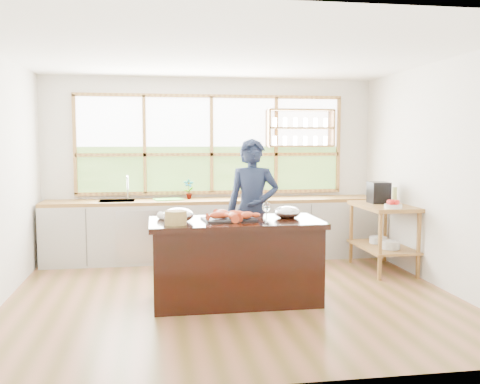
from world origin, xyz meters
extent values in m
plane|color=#9A6040|center=(0.00, 0.00, 0.00)|extent=(5.00, 5.00, 0.00)
cube|color=silver|center=(0.00, 2.25, 1.35)|extent=(5.00, 0.02, 2.70)
cube|color=silver|center=(0.00, -2.25, 1.35)|extent=(5.00, 0.02, 2.70)
cube|color=silver|center=(2.50, 0.00, 1.35)|extent=(0.02, 4.50, 2.70)
cube|color=white|center=(0.00, 0.00, 2.70)|extent=(5.00, 4.50, 0.02)
cube|color=#B68D46|center=(0.00, 2.22, 1.70)|extent=(4.05, 0.06, 1.50)
cube|color=silver|center=(0.00, 2.24, 2.05)|extent=(3.98, 0.01, 0.75)
cube|color=#3A631C|center=(0.00, 2.24, 1.32)|extent=(3.98, 0.01, 0.70)
cube|color=#B68D46|center=(1.35, 2.11, 2.23)|extent=(1.00, 0.28, 0.03)
cube|color=#B68D46|center=(1.35, 2.11, 1.95)|extent=(1.00, 0.28, 0.03)
cube|color=#B68D46|center=(1.35, 2.11, 1.67)|extent=(1.00, 0.28, 0.03)
cube|color=#B68D46|center=(0.85, 2.11, 1.95)|extent=(0.03, 0.28, 0.55)
cube|color=#B68D46|center=(1.85, 2.11, 1.95)|extent=(0.03, 0.28, 0.55)
cube|color=#ACABA2|center=(0.00, 1.94, 0.42)|extent=(4.90, 0.62, 0.85)
cube|color=#B4B7BB|center=(-1.10, 1.62, 0.43)|extent=(0.60, 0.01, 0.72)
cube|color=olive|center=(0.00, 1.94, 0.88)|extent=(4.90, 0.62, 0.05)
cube|color=#B4B7BB|center=(-1.40, 1.94, 0.82)|extent=(0.50, 0.42, 0.16)
cube|color=olive|center=(2.45, 0.40, 0.45)|extent=(0.04, 0.04, 0.90)
cube|color=olive|center=(2.45, 1.40, 0.45)|extent=(0.04, 0.04, 0.90)
cube|color=olive|center=(1.93, 0.40, 0.45)|extent=(0.04, 0.04, 0.90)
cube|color=olive|center=(1.93, 1.40, 0.45)|extent=(0.04, 0.04, 0.90)
cube|color=olive|center=(2.19, 0.90, 0.32)|extent=(0.62, 1.10, 0.03)
cube|color=olive|center=(2.19, 0.90, 0.88)|extent=(0.62, 1.10, 0.05)
cylinder|color=silver|center=(2.19, 0.65, 0.39)|extent=(0.24, 0.24, 0.11)
cylinder|color=silver|center=(2.19, 1.05, 0.38)|extent=(0.24, 0.24, 0.09)
cube|color=black|center=(0.00, -0.20, 0.42)|extent=(1.77, 0.82, 0.84)
cube|color=black|center=(0.00, -0.20, 0.87)|extent=(1.85, 0.90, 0.06)
imported|color=#161E36|center=(0.34, 0.64, 0.89)|extent=(0.73, 0.57, 1.78)
imported|color=slate|center=(-0.37, 2.00, 1.05)|extent=(0.16, 0.11, 0.30)
cube|color=#51BB3D|center=(-0.66, 1.94, 0.91)|extent=(0.45, 0.37, 0.01)
cube|color=black|center=(2.19, 1.07, 1.05)|extent=(0.26, 0.28, 0.29)
cylinder|color=#95A656|center=(2.24, 0.68, 1.03)|extent=(0.07, 0.07, 0.25)
cylinder|color=silver|center=(2.14, 0.50, 0.93)|extent=(0.23, 0.23, 0.05)
sphere|color=red|center=(2.19, 0.50, 0.97)|extent=(0.07, 0.07, 0.07)
sphere|color=red|center=(2.16, 0.55, 0.97)|extent=(0.07, 0.07, 0.07)
sphere|color=red|center=(2.10, 0.53, 0.97)|extent=(0.07, 0.07, 0.07)
sphere|color=red|center=(2.10, 0.47, 0.97)|extent=(0.07, 0.07, 0.07)
sphere|color=red|center=(2.16, 0.45, 0.97)|extent=(0.07, 0.07, 0.07)
cube|color=black|center=(-0.07, -0.19, 0.91)|extent=(0.59, 0.46, 0.02)
ellipsoid|color=#DA4C19|center=(-0.19, -0.24, 0.96)|extent=(0.23, 0.15, 0.08)
ellipsoid|color=#DA4C19|center=(0.01, -0.17, 0.96)|extent=(0.23, 0.14, 0.08)
ellipsoid|color=#DA4C19|center=(0.11, -0.29, 0.96)|extent=(0.21, 0.21, 0.08)
ellipsoid|color=#DA4C19|center=(-0.12, -0.07, 0.96)|extent=(0.18, 0.23, 0.08)
ellipsoid|color=#DA4C19|center=(-0.05, -0.33, 0.96)|extent=(0.11, 0.22, 0.08)
ellipsoid|color=#B4B7BB|center=(-0.62, -0.22, 0.97)|extent=(0.33, 0.33, 0.16)
ellipsoid|color=#B4B7BB|center=(0.60, -0.12, 0.96)|extent=(0.29, 0.29, 0.14)
cylinder|color=silver|center=(0.28, -0.50, 0.90)|extent=(0.06, 0.06, 0.01)
cylinder|color=silver|center=(0.28, -0.50, 0.97)|extent=(0.01, 0.01, 0.13)
ellipsoid|color=silver|center=(0.28, -0.50, 1.07)|extent=(0.08, 0.08, 0.10)
cylinder|color=tan|center=(-0.65, -0.43, 0.97)|extent=(0.23, 0.23, 0.14)
cylinder|color=white|center=(-0.74, -0.10, 0.94)|extent=(0.20, 0.31, 0.08)
camera|label=1|loc=(-0.86, -5.86, 1.75)|focal=40.00mm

